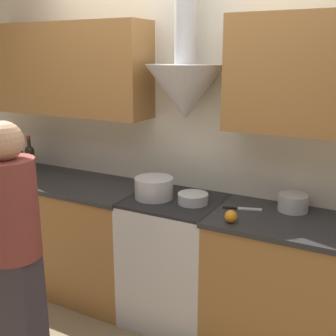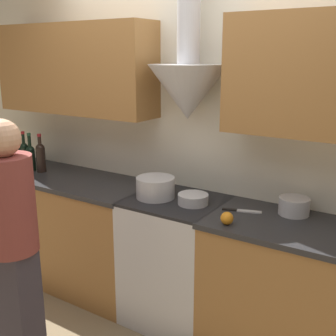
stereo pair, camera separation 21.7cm
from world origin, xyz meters
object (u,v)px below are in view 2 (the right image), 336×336
at_px(wine_bottle_2, 25,154).
at_px(wine_bottle_3, 31,156).
at_px(wine_bottle_1, 17,154).
at_px(person_foreground_left, 12,239).
at_px(wine_bottle_0, 10,151).
at_px(orange_fruit, 227,218).
at_px(stove_range, 176,260).
at_px(saucepan, 294,206).
at_px(stock_pot, 155,187).
at_px(mixing_bowl, 193,199).
at_px(wine_bottle_4, 41,156).

relative_size(wine_bottle_2, wine_bottle_3, 1.02).
distance_m(wine_bottle_1, wine_bottle_3, 0.17).
distance_m(wine_bottle_2, person_foreground_left, 1.39).
height_order(wine_bottle_0, orange_fruit, wine_bottle_0).
bearing_deg(stove_range, saucepan, 12.04).
bearing_deg(person_foreground_left, orange_fruit, 36.54).
bearing_deg(person_foreground_left, wine_bottle_2, 137.32).
xyz_separation_m(wine_bottle_0, wine_bottle_1, (0.09, 0.01, -0.02)).
height_order(wine_bottle_3, person_foreground_left, person_foreground_left).
bearing_deg(wine_bottle_1, stock_pot, -0.28).
distance_m(stove_range, mixing_bowl, 0.52).
height_order(wine_bottle_2, saucepan, wine_bottle_2).
relative_size(stove_range, person_foreground_left, 0.59).
relative_size(stock_pot, mixing_bowl, 1.31).
xyz_separation_m(wine_bottle_3, person_foreground_left, (0.93, -0.93, -0.18)).
distance_m(wine_bottle_2, mixing_bowl, 1.68).
bearing_deg(person_foreground_left, saucepan, 41.02).
bearing_deg(wine_bottle_2, wine_bottle_4, 3.89).
bearing_deg(orange_fruit, wine_bottle_4, 173.82).
xyz_separation_m(stock_pot, saucepan, (0.92, 0.20, -0.02)).
bearing_deg(orange_fruit, wine_bottle_0, 175.58).
bearing_deg(wine_bottle_4, saucepan, 4.85).
bearing_deg(wine_bottle_4, person_foreground_left, -49.07).
distance_m(stove_range, stock_pot, 0.56).
height_order(wine_bottle_2, wine_bottle_4, wine_bottle_2).
xyz_separation_m(wine_bottle_1, wine_bottle_2, (0.09, 0.00, 0.01)).
xyz_separation_m(mixing_bowl, saucepan, (0.63, 0.18, 0.02)).
height_order(wine_bottle_0, wine_bottle_2, wine_bottle_0).
bearing_deg(stove_range, wine_bottle_2, -178.95).
relative_size(wine_bottle_2, mixing_bowl, 1.62).
height_order(wine_bottle_4, saucepan, wine_bottle_4).
height_order(wine_bottle_3, saucepan, wine_bottle_3).
bearing_deg(saucepan, person_foreground_left, -138.98).
relative_size(mixing_bowl, saucepan, 1.07).
bearing_deg(orange_fruit, stove_range, 156.33).
bearing_deg(stock_pot, orange_fruit, -15.36).
distance_m(stock_pot, mixing_bowl, 0.29).
height_order(orange_fruit, saucepan, saucepan).
distance_m(orange_fruit, person_foreground_left, 1.26).
xyz_separation_m(wine_bottle_2, person_foreground_left, (1.01, -0.93, -0.19)).
bearing_deg(wine_bottle_1, wine_bottle_2, 2.89).
height_order(saucepan, person_foreground_left, person_foreground_left).
relative_size(wine_bottle_3, saucepan, 1.72).
bearing_deg(stock_pot, wine_bottle_2, 179.51).
bearing_deg(stock_pot, wine_bottle_0, -179.88).
distance_m(wine_bottle_3, person_foreground_left, 1.33).
xyz_separation_m(mixing_bowl, person_foreground_left, (-0.67, -0.95, -0.09)).
bearing_deg(stove_range, person_foreground_left, -118.55).
height_order(orange_fruit, person_foreground_left, person_foreground_left).
distance_m(wine_bottle_2, orange_fruit, 2.04).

